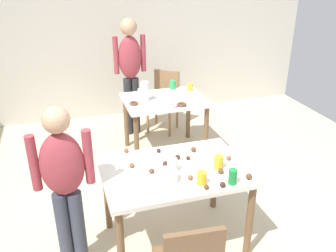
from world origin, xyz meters
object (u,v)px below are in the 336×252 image
object	(u,v)px
mixing_bowl	(167,176)
dining_table_far	(165,107)
person_girl_near	(64,180)
person_adult_far	(130,67)
pitcher_far	(145,91)
soda_can	(233,177)
chair_far_table	(164,97)
dining_table_near	(175,179)

from	to	relation	value
mixing_bowl	dining_table_far	bearing A→B (deg)	73.88
person_girl_near	person_adult_far	bearing A→B (deg)	67.25
person_adult_far	pitcher_far	distance (m)	0.72
person_adult_far	soda_can	bearing A→B (deg)	-85.03
person_adult_far	dining_table_far	bearing A→B (deg)	-68.29
chair_far_table	dining_table_far	bearing A→B (deg)	-106.48
soda_can	person_girl_near	bearing A→B (deg)	166.79
dining_table_far	person_girl_near	size ratio (longest dim) A/B	0.71
chair_far_table	dining_table_near	bearing A→B (deg)	-104.61
pitcher_far	soda_can	bearing A→B (deg)	-83.95
soda_can	mixing_bowl	bearing A→B (deg)	158.67
person_girl_near	person_adult_far	world-z (taller)	person_adult_far
chair_far_table	soda_can	size ratio (longest dim) A/B	7.13
dining_table_near	person_adult_far	xyz separation A→B (m)	(0.12, 2.33, 0.35)
person_girl_near	pitcher_far	xyz separation A→B (m)	(1.02, 1.67, 0.03)
soda_can	pitcher_far	distance (m)	1.97
person_girl_near	chair_far_table	bearing A→B (deg)	58.17
mixing_bowl	person_adult_far	bearing A→B (deg)	84.56
person_girl_near	person_adult_far	size ratio (longest dim) A/B	0.86
dining_table_far	dining_table_near	bearing A→B (deg)	-103.77
person_adult_far	person_girl_near	bearing A→B (deg)	-112.75
person_girl_near	soda_can	bearing A→B (deg)	-13.21
dining_table_far	chair_far_table	world-z (taller)	chair_far_table
person_adult_far	pitcher_far	bearing A→B (deg)	-88.03
dining_table_far	pitcher_far	bearing A→B (deg)	-178.97
mixing_bowl	pitcher_far	bearing A→B (deg)	81.65
dining_table_far	pitcher_far	xyz separation A→B (m)	(-0.25, -0.00, 0.24)
chair_far_table	person_girl_near	bearing A→B (deg)	-121.83
chair_far_table	mixing_bowl	distance (m)	2.62
dining_table_far	person_girl_near	bearing A→B (deg)	-127.25
mixing_bowl	soda_can	xyz separation A→B (m)	(0.47, -0.18, 0.02)
mixing_bowl	dining_table_near	bearing A→B (deg)	53.16
dining_table_far	pitcher_far	size ratio (longest dim) A/B	4.13
chair_far_table	mixing_bowl	world-z (taller)	chair_far_table
chair_far_table	person_adult_far	xyz separation A→B (m)	(-0.49, -0.02, 0.50)
dining_table_far	mixing_bowl	world-z (taller)	mixing_bowl
dining_table_near	person_girl_near	bearing A→B (deg)	-176.72
soda_can	pitcher_far	bearing A→B (deg)	96.05
person_adult_far	dining_table_near	bearing A→B (deg)	-92.95
dining_table_far	person_adult_far	size ratio (longest dim) A/B	0.61
dining_table_far	person_adult_far	xyz separation A→B (m)	(-0.28, 0.70, 0.36)
dining_table_near	soda_can	world-z (taller)	soda_can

